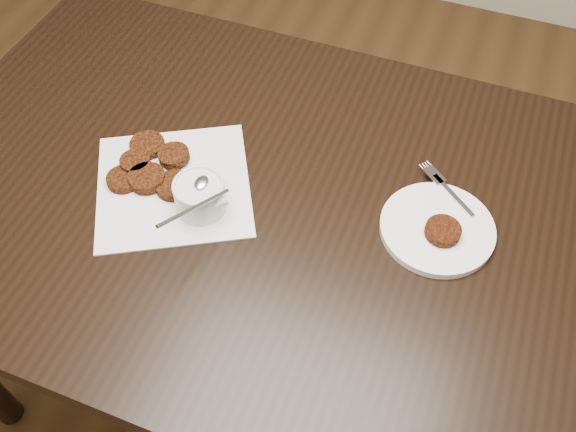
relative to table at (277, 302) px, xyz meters
The scene contains 6 objects.
floor 0.40m from the table, 77.61° to the right, with size 4.00×4.00×0.00m, color brown.
table is the anchor object (origin of this frame).
napkin 0.42m from the table, 167.22° to the right, with size 0.27×0.27×0.00m, color white.
sauce_ramekin 0.46m from the table, 148.18° to the right, with size 0.12×0.12×0.12m, color silver, non-canonical shape.
patty_cluster 0.46m from the table, behind, with size 0.21×0.21×0.02m, color #662A0D, non-canonical shape.
plate_with_patty 0.48m from the table, ahead, with size 0.19×0.19×0.03m, color white, non-canonical shape.
Camera 1 is at (0.24, -0.50, 1.60)m, focal length 38.77 mm.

